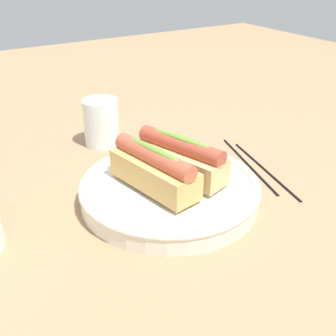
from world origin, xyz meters
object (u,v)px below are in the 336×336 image
Objects in this scene: serving_bowl at (168,189)px; chopstick_far at (265,169)px; hotdog_front at (181,157)px; water_glass at (101,125)px; chopstick_near at (248,164)px; hotdog_back at (155,170)px.

serving_bowl is 0.19m from chopstick_far.
chopstick_far is at bearing -92.96° from serving_bowl.
hotdog_front reaches higher than water_glass.
serving_bowl is 0.24m from water_glass.
water_glass is (0.24, 0.03, -0.02)m from hotdog_front.
serving_bowl is at bearing -179.85° from water_glass.
chopstick_far is at bearing -141.79° from chopstick_near.
hotdog_front is 1.01× the size of hotdog_back.
water_glass is at bearing 55.72° from chopstick_near.
hotdog_front is 0.06m from hotdog_back.
hotdog_back reaches higher than chopstick_far.
hotdog_front reaches higher than chopstick_near.
water_glass is (0.24, 0.00, 0.02)m from serving_bowl.
chopstick_far is (-0.01, -0.19, -0.02)m from serving_bowl.
hotdog_back is at bearing 103.70° from hotdog_front.
hotdog_back is 0.25m from water_glass.
hotdog_back reaches higher than serving_bowl.
serving_bowl is 1.73× the size of hotdog_front.
hotdog_front is at bearing 97.98° from chopstick_far.
serving_bowl is 1.25× the size of chopstick_far.
hotdog_back is 0.71× the size of chopstick_near.
hotdog_front is 1.76× the size of water_glass.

